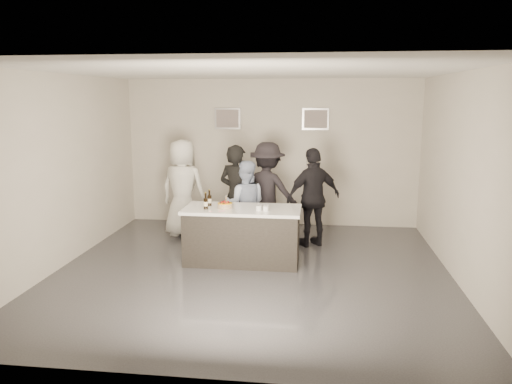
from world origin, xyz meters
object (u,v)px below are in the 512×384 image
bar_counter (242,235)px  beer_bottle_b (206,201)px  person_guest_right (313,197)px  person_guest_back (267,191)px  person_guest_left (183,188)px  beer_bottle_a (209,198)px  cake (225,206)px  person_main_black (236,196)px  person_main_blue (245,204)px

bar_counter → beer_bottle_b: bearing=-164.6°
person_guest_right → person_guest_back: 0.92m
beer_bottle_b → person_guest_left: (-0.80, 1.57, -0.10)m
beer_bottle_b → beer_bottle_a: bearing=88.8°
person_guest_left → person_guest_right: (2.48, -0.34, -0.05)m
beer_bottle_a → person_guest_left: 1.55m
cake → beer_bottle_b: beer_bottle_b is taller
person_main_black → person_guest_back: 0.70m
cake → person_guest_left: size_ratio=0.13×
beer_bottle_b → person_guest_back: bearing=62.2°
person_main_blue → beer_bottle_a: bearing=53.6°
cake → person_main_blue: 0.92m
cake → person_guest_right: person_guest_right is taller
beer_bottle_b → person_main_blue: person_main_blue is taller
cake → person_guest_back: bearing=69.7°
cake → person_main_black: 0.95m
cake → beer_bottle_b: size_ratio=0.90×
person_main_blue → beer_bottle_b: bearing=60.2°
person_guest_right → bar_counter: bearing=14.5°
bar_counter → person_main_black: 1.05m
beer_bottle_b → bar_counter: bearing=15.4°
bar_counter → person_guest_left: size_ratio=1.00×
beer_bottle_a → person_guest_back: bearing=58.0°
person_guest_left → person_guest_back: 1.62m
bar_counter → cake: size_ratio=7.97×
person_main_blue → person_guest_left: size_ratio=0.84×
beer_bottle_a → person_guest_back: 1.54m
beer_bottle_a → person_guest_right: 1.94m
person_main_black → cake: bearing=111.8°
beer_bottle_a → bar_counter: bearing=-9.9°
person_guest_left → cake: bearing=139.6°
beer_bottle_a → person_main_blue: (0.47, 0.76, -0.25)m
person_guest_back → person_guest_left: bearing=13.9°
beer_bottle_b → person_guest_right: bearing=36.3°
bar_counter → person_main_blue: bearing=95.4°
beer_bottle_a → person_guest_back: size_ratio=0.14×
bar_counter → person_main_blue: size_ratio=1.20×
beer_bottle_b → person_main_black: bearing=73.8°
person_guest_right → person_guest_back: bearing=-49.8°
bar_counter → beer_bottle_a: bearing=170.1°
beer_bottle_b → person_guest_back: (0.82, 1.55, -0.12)m
person_main_black → person_main_blue: person_main_black is taller
bar_counter → person_guest_left: 2.02m
beer_bottle_b → person_main_black: person_main_black is taller
person_main_black → person_guest_right: bearing=-150.0°
beer_bottle_a → person_guest_back: (0.81, 1.30, -0.12)m
cake → beer_bottle_b: (-0.29, -0.12, 0.09)m
person_main_black → person_main_blue: size_ratio=1.17×
cake → beer_bottle_a: 0.32m
beer_bottle_a → person_guest_right: size_ratio=0.15×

